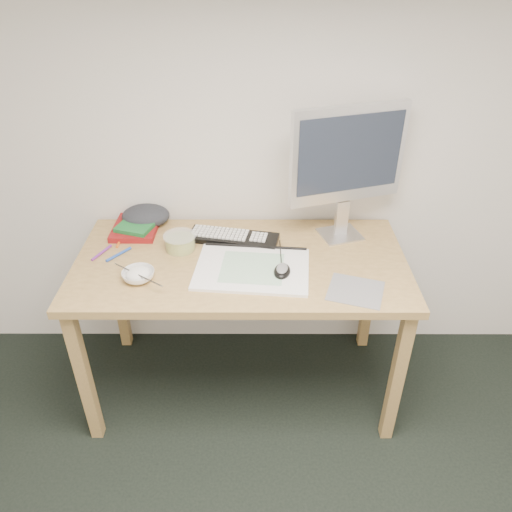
{
  "coord_description": "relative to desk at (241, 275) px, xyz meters",
  "views": [
    {
      "loc": [
        0.08,
        -0.33,
        1.91
      ],
      "look_at": [
        0.07,
        1.33,
        0.83
      ],
      "focal_mm": 35.0,
      "sensor_mm": 36.0,
      "label": 1
    }
  ],
  "objects": [
    {
      "name": "room_shell",
      "position": [
        -0.01,
        -1.43,
        0.89
      ],
      "size": [
        3.6,
        3.6,
        3.6
      ],
      "color": "silver",
      "rests_on": "ground"
    },
    {
      "name": "desk",
      "position": [
        0.0,
        0.0,
        0.0
      ],
      "size": [
        1.4,
        0.7,
        0.75
      ],
      "color": "tan",
      "rests_on": "ground"
    },
    {
      "name": "mousepad",
      "position": [
        0.45,
        -0.22,
        0.08
      ],
      "size": [
        0.25,
        0.24,
        0.0
      ],
      "primitive_type": "cube",
      "rotation": [
        0.0,
        0.0,
        -0.31
      ],
      "color": "gray",
      "rests_on": "desk"
    },
    {
      "name": "sketchpad",
      "position": [
        0.05,
        -0.08,
        0.09
      ],
      "size": [
        0.49,
        0.37,
        0.01
      ],
      "primitive_type": "cube",
      "rotation": [
        0.0,
        0.0,
        -0.09
      ],
      "color": "white",
      "rests_on": "desk"
    },
    {
      "name": "keyboard",
      "position": [
        -0.04,
        0.16,
        0.09
      ],
      "size": [
        0.42,
        0.2,
        0.02
      ],
      "primitive_type": "cube",
      "rotation": [
        0.0,
        0.0,
        -0.19
      ],
      "color": "black",
      "rests_on": "desk"
    },
    {
      "name": "monitor",
      "position": [
        0.45,
        0.2,
        0.45
      ],
      "size": [
        0.5,
        0.2,
        0.59
      ],
      "rotation": [
        0.0,
        0.0,
        0.31
      ],
      "color": "silver",
      "rests_on": "desk"
    },
    {
      "name": "mouse",
      "position": [
        0.17,
        -0.11,
        0.11
      ],
      "size": [
        0.08,
        0.12,
        0.04
      ],
      "primitive_type": "ellipsoid",
      "rotation": [
        0.0,
        0.0,
        -0.17
      ],
      "color": "black",
      "rests_on": "sketchpad"
    },
    {
      "name": "rice_bowl",
      "position": [
        -0.4,
        -0.15,
        0.1
      ],
      "size": [
        0.14,
        0.14,
        0.04
      ],
      "primitive_type": "imported",
      "rotation": [
        0.0,
        0.0,
        0.08
      ],
      "color": "white",
      "rests_on": "desk"
    },
    {
      "name": "chopsticks",
      "position": [
        -0.39,
        -0.17,
        0.13
      ],
      "size": [
        0.22,
        0.17,
        0.02
      ],
      "primitive_type": "cylinder",
      "rotation": [
        0.0,
        1.57,
        -0.62
      ],
      "color": "#B9B8BB",
      "rests_on": "rice_bowl"
    },
    {
      "name": "fruit_tub",
      "position": [
        -0.27,
        0.08,
        0.12
      ],
      "size": [
        0.17,
        0.17,
        0.07
      ],
      "primitive_type": "cylinder",
      "rotation": [
        0.0,
        0.0,
        0.21
      ],
      "color": "#DEE450",
      "rests_on": "desk"
    },
    {
      "name": "book_red",
      "position": [
        -0.49,
        0.26,
        0.1
      ],
      "size": [
        0.2,
        0.27,
        0.03
      ],
      "primitive_type": "cube",
      "rotation": [
        0.0,
        0.0,
        -0.01
      ],
      "color": "maroon",
      "rests_on": "desk"
    },
    {
      "name": "book_green",
      "position": [
        -0.47,
        0.26,
        0.12
      ],
      "size": [
        0.21,
        0.25,
        0.02
      ],
      "primitive_type": "cube",
      "rotation": [
        0.0,
        0.0,
        -0.31
      ],
      "color": "#19652B",
      "rests_on": "book_red"
    },
    {
      "name": "cloth_lump",
      "position": [
        -0.46,
        0.31,
        0.12
      ],
      "size": [
        0.19,
        0.16,
        0.08
      ],
      "primitive_type": "ellipsoid",
      "rotation": [
        0.0,
        0.0,
        0.02
      ],
      "color": "#25282C",
      "rests_on": "desk"
    },
    {
      "name": "pencil_pink",
      "position": [
        0.0,
        0.05,
        0.09
      ],
      "size": [
        0.16,
        0.06,
        0.01
      ],
      "primitive_type": "cylinder",
      "rotation": [
        0.0,
        1.57,
        -0.34
      ],
      "color": "#D56A80",
      "rests_on": "desk"
    },
    {
      "name": "pencil_tan",
      "position": [
        -0.04,
        0.04,
        0.09
      ],
      "size": [
        0.12,
        0.12,
        0.01
      ],
      "primitive_type": "cylinder",
      "rotation": [
        0.0,
        1.57,
        -0.77
      ],
      "color": "#A27655",
      "rests_on": "desk"
    },
    {
      "name": "pencil_black",
      "position": [
        0.14,
        0.09,
        0.09
      ],
      "size": [
        0.16,
        0.01,
        0.01
      ],
      "primitive_type": "cylinder",
      "rotation": [
        0.0,
        1.57,
        0.01
      ],
      "color": "black",
      "rests_on": "desk"
    },
    {
      "name": "marker_blue",
      "position": [
        -0.52,
        0.03,
        0.09
      ],
      "size": [
        0.09,
        0.11,
        0.01
      ],
      "primitive_type": "cylinder",
      "rotation": [
        0.0,
        1.57,
        0.91
      ],
      "color": "#2045AD",
      "rests_on": "desk"
    },
    {
      "name": "marker_orange",
      "position": [
        -0.54,
        0.15,
        0.09
      ],
      "size": [
        0.01,
        0.12,
        0.01
      ],
      "primitive_type": "cylinder",
      "rotation": [
        0.0,
        1.57,
        1.56
      ],
      "color": "orange",
      "rests_on": "desk"
    },
    {
      "name": "marker_purple",
      "position": [
        -0.6,
        0.04,
        0.09
      ],
      "size": [
        0.06,
        0.12,
        0.01
      ],
      "primitive_type": "cylinder",
      "rotation": [
        0.0,
        1.57,
        1.15
      ],
      "color": "#70268C",
      "rests_on": "desk"
    }
  ]
}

